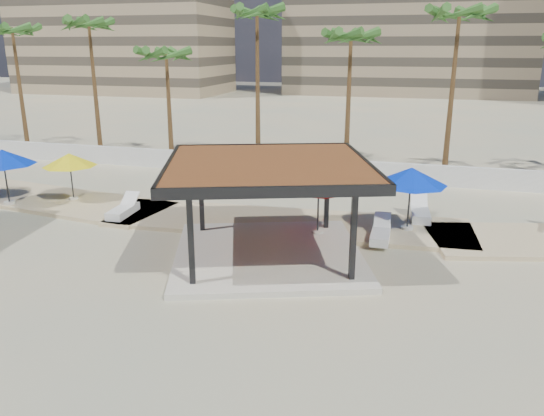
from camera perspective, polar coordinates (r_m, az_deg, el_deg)
The scene contains 18 objects.
ground at distance 18.14m, azimuth -10.40°, elevation -8.09°, with size 200.00×200.00×0.00m, color tan.
promenade at distance 24.18m, azimuth 1.87°, elevation -1.18°, with size 44.45×7.97×0.24m.
boundary_wall at distance 32.32m, azimuth 2.05°, elevation 4.48°, with size 56.00×0.30×1.20m, color silver.
building_mid at distance 92.94m, azimuth 14.66°, elevation 20.62°, with size 38.00×16.00×30.40m.
pavilion_central at distance 19.36m, azimuth -0.42°, elevation 0.77°, with size 9.24×9.24×3.67m.
umbrella_b at distance 28.23m, azimuth -20.96°, elevation 4.85°, with size 3.05×3.05×2.35m.
umbrella_c at distance 21.43m, azimuth 5.06°, elevation 2.90°, with size 3.86×3.86×2.59m.
umbrella_d at distance 22.56m, azimuth 14.73°, elevation 3.30°, with size 3.37×3.37×2.67m.
umbrella_f at distance 28.56m, azimuth -26.98°, elevation 4.88°, with size 3.36×3.36×2.71m.
lounger_a at distance 25.29m, azimuth -15.70°, elevation -0.24°, with size 0.88×2.25×0.83m.
lounger_b at distance 21.76m, azimuth 11.60°, elevation -2.76°, with size 0.75×2.18×0.82m.
lounger_c at distance 24.88m, azimuth 15.61°, elevation -0.48°, with size 0.99×2.46×0.91m.
palm_a at distance 43.59m, azimuth -26.11°, elevation 16.34°, with size 3.00×3.00×9.52m.
palm_b at distance 40.25m, azimuth -19.07°, elevation 17.68°, with size 3.00×3.00×9.89m.
palm_c at distance 36.68m, azimuth -11.30°, elevation 15.50°, with size 3.00×3.00×7.92m.
palm_d at distance 35.19m, azimuth -1.62°, elevation 19.62°, with size 3.00×3.00×10.45m.
palm_e at distance 33.34m, azimuth 8.48°, elevation 17.26°, with size 3.00×3.00×9.00m.
palm_f at distance 33.29m, azimuth 19.46°, elevation 18.44°, with size 3.00×3.00×10.19m.
Camera 1 is at (7.55, -14.63, 7.61)m, focal length 35.00 mm.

